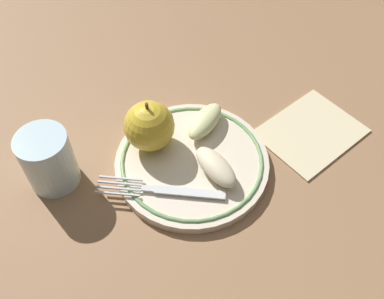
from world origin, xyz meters
name	(u,v)px	position (x,y,z in m)	size (l,w,h in m)	color
ground_plane	(197,161)	(0.00, 0.00, 0.00)	(2.00, 2.00, 0.00)	#8F6847
plate	(192,162)	(0.00, -0.01, 0.01)	(0.21, 0.21, 0.02)	beige
apple_red_whole	(149,126)	(-0.06, -0.03, 0.05)	(0.07, 0.07, 0.08)	gold
apple_slice_front	(216,167)	(0.04, -0.01, 0.03)	(0.08, 0.03, 0.02)	beige
apple_slice_back	(205,121)	(-0.02, 0.05, 0.03)	(0.08, 0.03, 0.02)	beige
fork	(164,190)	(0.01, -0.07, 0.02)	(0.15, 0.11, 0.00)	silver
drinking_glass	(48,160)	(-0.13, -0.15, 0.04)	(0.07, 0.07, 0.09)	silver
napkin_folded	(311,131)	(0.09, 0.15, 0.00)	(0.11, 0.14, 0.01)	beige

